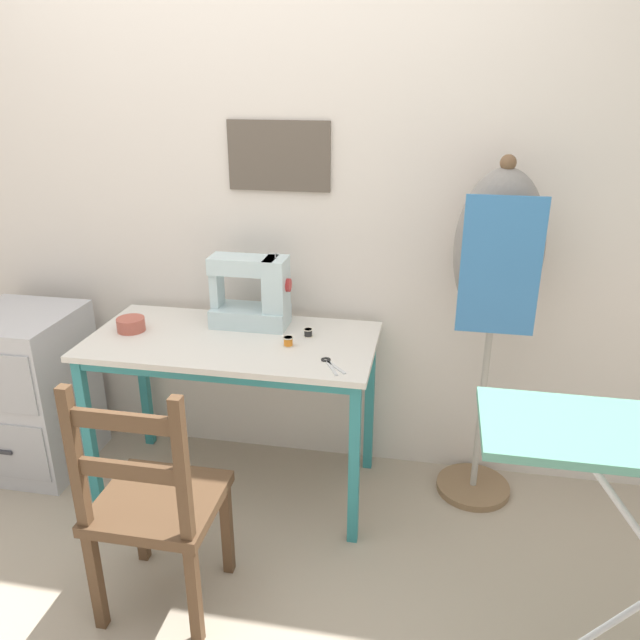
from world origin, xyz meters
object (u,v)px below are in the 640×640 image
(fabric_bowl, at_px, (131,324))
(thread_spool_near_machine, at_px, (288,341))
(filing_cabinet, at_px, (30,391))
(scissors, at_px, (330,363))
(sewing_machine, at_px, (254,294))
(dress_form, at_px, (497,267))
(thread_spool_mid_table, at_px, (308,333))
(wooden_chair, at_px, (155,505))

(fabric_bowl, relative_size, thread_spool_near_machine, 2.66)
(fabric_bowl, distance_m, filing_cabinet, 0.67)
(fabric_bowl, bearing_deg, thread_spool_near_machine, -2.39)
(fabric_bowl, distance_m, thread_spool_near_machine, 0.69)
(scissors, xyz_separation_m, thread_spool_near_machine, (-0.19, 0.13, 0.02))
(thread_spool_near_machine, bearing_deg, sewing_machine, 135.70)
(scissors, distance_m, dress_form, 0.75)
(sewing_machine, relative_size, thread_spool_mid_table, 8.57)
(filing_cabinet, bearing_deg, thread_spool_mid_table, 3.12)
(sewing_machine, bearing_deg, thread_spool_near_machine, -44.30)
(dress_form, bearing_deg, wooden_chair, -141.80)
(sewing_machine, distance_m, thread_spool_mid_table, 0.29)
(thread_spool_near_machine, xyz_separation_m, filing_cabinet, (-1.24, 0.04, -0.37))
(scissors, relative_size, thread_spool_mid_table, 3.58)
(fabric_bowl, relative_size, thread_spool_mid_table, 2.94)
(filing_cabinet, bearing_deg, sewing_machine, 8.03)
(sewing_machine, distance_m, thread_spool_near_machine, 0.29)
(fabric_bowl, height_order, thread_spool_mid_table, fabric_bowl)
(scissors, bearing_deg, thread_spool_mid_table, 118.78)
(dress_form, bearing_deg, scissors, -151.60)
(scissors, height_order, thread_spool_mid_table, thread_spool_mid_table)
(scissors, relative_size, dress_form, 0.10)
(sewing_machine, xyz_separation_m, thread_spool_near_machine, (0.19, -0.18, -0.13))
(wooden_chair, distance_m, dress_form, 1.51)
(thread_spool_near_machine, height_order, wooden_chair, wooden_chair)
(sewing_machine, relative_size, wooden_chair, 0.38)
(scissors, distance_m, wooden_chair, 0.78)
(sewing_machine, height_order, scissors, sewing_machine)
(dress_form, bearing_deg, thread_spool_near_machine, -166.57)
(wooden_chair, bearing_deg, thread_spool_near_machine, 65.97)
(thread_spool_near_machine, relative_size, filing_cabinet, 0.06)
(sewing_machine, xyz_separation_m, dress_form, (0.98, 0.00, 0.17))
(sewing_machine, xyz_separation_m, thread_spool_mid_table, (0.25, -0.08, -0.13))
(sewing_machine, xyz_separation_m, wooden_chair, (-0.11, -0.85, -0.45))
(sewing_machine, relative_size, fabric_bowl, 2.92)
(thread_spool_mid_table, height_order, filing_cabinet, thread_spool_mid_table)
(scissors, bearing_deg, fabric_bowl, 169.48)
(sewing_machine, distance_m, wooden_chair, 0.97)
(sewing_machine, height_order, wooden_chair, sewing_machine)
(thread_spool_mid_table, bearing_deg, wooden_chair, -114.70)
(fabric_bowl, height_order, scissors, fabric_bowl)
(fabric_bowl, xyz_separation_m, filing_cabinet, (-0.55, 0.01, -0.38))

